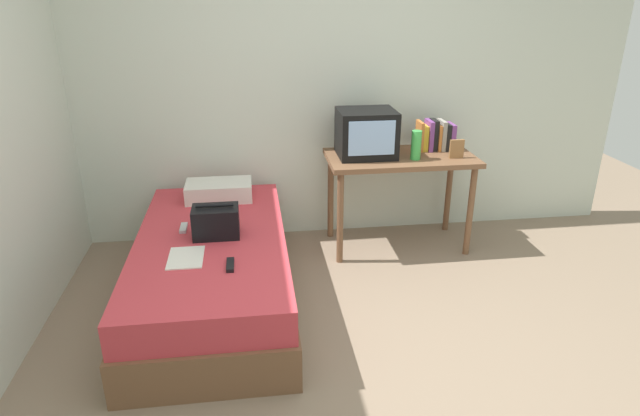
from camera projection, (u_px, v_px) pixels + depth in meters
The scene contains 13 objects.
ground_plane at pixel (367, 374), 3.01m from camera, with size 8.00×8.00×0.00m, color #84705B.
wall_back at pixel (319, 82), 4.35m from camera, with size 5.20×0.10×2.60m, color silver.
bed at pixel (213, 270), 3.63m from camera, with size 1.00×2.00×0.49m.
desk at pixel (400, 168), 4.27m from camera, with size 1.16×0.60×0.78m.
tv at pixel (366, 133), 4.16m from camera, with size 0.44×0.39×0.36m.
water_bottle at pixel (416, 145), 4.10m from camera, with size 0.08×0.08×0.22m, color green.
book_row at pixel (436, 136), 4.35m from camera, with size 0.29×0.17×0.25m.
picture_frame at pixel (457, 149), 4.14m from camera, with size 0.11×0.02×0.15m, color olive.
pillow at pixel (219, 190), 4.15m from camera, with size 0.50×0.30×0.13m, color silver.
handbag at pixel (216, 222), 3.51m from camera, with size 0.30×0.20×0.23m.
magazine at pixel (186, 258), 3.25m from camera, with size 0.21×0.29×0.01m, color white.
remote_dark at pixel (230, 265), 3.15m from camera, with size 0.04×0.16×0.02m, color black.
remote_silver at pixel (184, 228), 3.63m from camera, with size 0.04×0.14×0.02m, color #B7B7BC.
Camera 1 is at (-0.58, -2.37, 2.00)m, focal length 30.17 mm.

